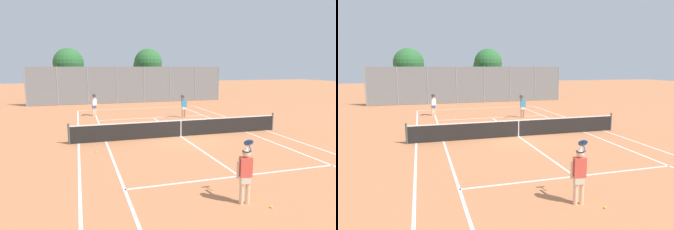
{
  "view_description": "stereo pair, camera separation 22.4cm",
  "coord_description": "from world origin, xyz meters",
  "views": [
    {
      "loc": [
        -5.41,
        -15.44,
        3.89
      ],
      "look_at": [
        -0.3,
        1.5,
        1.0
      ],
      "focal_mm": 32.0,
      "sensor_mm": 36.0,
      "label": 1
    },
    {
      "loc": [
        -5.2,
        -15.51,
        3.89
      ],
      "look_at": [
        -0.3,
        1.5,
        1.0
      ],
      "focal_mm": 32.0,
      "sensor_mm": 36.0,
      "label": 2
    }
  ],
  "objects": [
    {
      "name": "loose_tennis_ball_4",
      "position": [
        1.97,
        1.4,
        0.03
      ],
      "size": [
        0.07,
        0.07,
        0.07
      ],
      "primitive_type": "sphere",
      "color": "#D1DB33",
      "rests_on": "ground"
    },
    {
      "name": "loose_tennis_ball_5",
      "position": [
        -4.75,
        -1.83,
        0.03
      ],
      "size": [
        0.07,
        0.07,
        0.07
      ],
      "primitive_type": "sphere",
      "color": "#D1DB33",
      "rests_on": "ground"
    },
    {
      "name": "loose_tennis_ball_0",
      "position": [
        4.36,
        1.12,
        0.03
      ],
      "size": [
        0.07,
        0.07,
        0.07
      ],
      "primitive_type": "sphere",
      "color": "#D1DB33",
      "rests_on": "ground"
    },
    {
      "name": "player_far_right",
      "position": [
        2.3,
        5.93,
        0.93
      ],
      "size": [
        0.71,
        0.72,
        1.77
      ],
      "color": "tan",
      "rests_on": "ground"
    },
    {
      "name": "tree_behind_left",
      "position": [
        -6.17,
        20.07,
        4.13
      ],
      "size": [
        3.34,
        3.34,
        5.89
      ],
      "color": "brown",
      "rests_on": "ground"
    },
    {
      "name": "back_fence",
      "position": [
        -0.0,
        16.29,
        1.93
      ],
      "size": [
        20.68,
        0.08,
        3.87
      ],
      "color": "gray",
      "rests_on": "ground"
    },
    {
      "name": "tree_behind_right",
      "position": [
        2.64,
        20.0,
        4.15
      ],
      "size": [
        3.41,
        3.35,
        5.96
      ],
      "color": "brown",
      "rests_on": "ground"
    },
    {
      "name": "loose_tennis_ball_3",
      "position": [
        0.03,
        9.94,
        0.03
      ],
      "size": [
        0.07,
        0.07,
        0.07
      ],
      "primitive_type": "sphere",
      "color": "#D1DB33",
      "rests_on": "ground"
    },
    {
      "name": "player_far_left",
      "position": [
        -4.23,
        8.72,
        0.93
      ],
      "size": [
        0.43,
        0.9,
        1.77
      ],
      "color": "beige",
      "rests_on": "ground"
    },
    {
      "name": "court_line_markings",
      "position": [
        0.0,
        0.0,
        0.0
      ],
      "size": [
        11.1,
        23.9,
        0.01
      ],
      "color": "white",
      "rests_on": "ground"
    },
    {
      "name": "tennis_net",
      "position": [
        0.0,
        0.0,
        0.51
      ],
      "size": [
        12.0,
        0.1,
        1.07
      ],
      "color": "#474C47",
      "rests_on": "ground"
    },
    {
      "name": "ground_plane",
      "position": [
        0.0,
        0.0,
        0.0
      ],
      "size": [
        120.0,
        120.0,
        0.0
      ],
      "primitive_type": "plane",
      "color": "#CC7A4C"
    },
    {
      "name": "loose_tennis_ball_2",
      "position": [
        -0.42,
        -8.82,
        0.03
      ],
      "size": [
        0.07,
        0.07,
        0.07
      ],
      "primitive_type": "sphere",
      "color": "#D1DB33",
      "rests_on": "ground"
    },
    {
      "name": "player_near_side",
      "position": [
        -0.99,
        -8.35,
        0.93
      ],
      "size": [
        0.76,
        0.72,
        1.77
      ],
      "color": "beige",
      "rests_on": "ground"
    }
  ]
}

